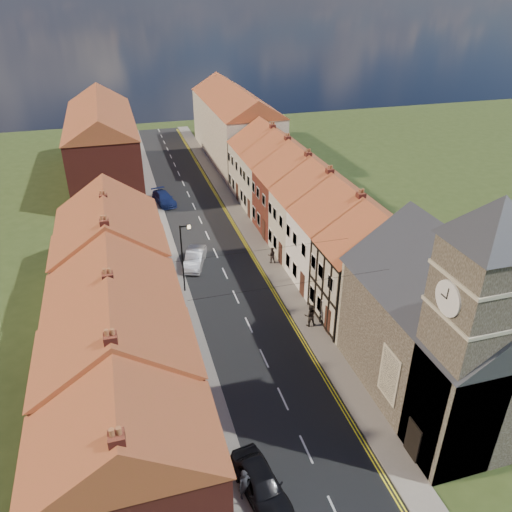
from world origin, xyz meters
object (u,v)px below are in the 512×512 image
(church, at_px, (457,322))
(pedestrian_right_b, at_px, (272,255))
(pedestrian_left, at_px, (245,485))
(pedestrian_right, at_px, (310,315))
(car_near, at_px, (261,484))
(car_far, at_px, (164,198))
(lamppost, at_px, (183,255))
(car_mid, at_px, (195,258))

(church, distance_m, pedestrian_right_b, 20.46)
(pedestrian_left, xyz_separation_m, pedestrian_right, (8.39, 12.50, -0.01))
(car_near, bearing_deg, car_far, 80.42)
(car_far, distance_m, pedestrian_right, 28.29)
(church, bearing_deg, lamppost, 128.30)
(car_near, xyz_separation_m, car_far, (0.00, 39.75, -0.11))
(car_far, xyz_separation_m, pedestrian_right, (7.54, -27.27, 0.35))
(lamppost, bearing_deg, pedestrian_right_b, 17.09)
(pedestrian_left, distance_m, pedestrian_right_b, 24.11)
(pedestrian_left, height_order, pedestrian_right, pedestrian_left)
(lamppost, distance_m, car_mid, 5.30)
(car_mid, relative_size, pedestrian_left, 2.44)
(pedestrian_right, bearing_deg, car_near, 64.86)
(car_far, relative_size, pedestrian_right, 2.56)
(car_near, distance_m, car_far, 39.75)
(pedestrian_right_b, bearing_deg, car_near, 79.19)
(car_near, xyz_separation_m, car_mid, (0.93, 24.15, -0.05))
(car_far, bearing_deg, lamppost, -103.62)
(lamppost, relative_size, car_mid, 1.36)
(car_near, xyz_separation_m, pedestrian_left, (-0.84, -0.01, 0.25))
(car_far, distance_m, pedestrian_right_b, 18.91)
(church, bearing_deg, pedestrian_right, 118.54)
(church, xyz_separation_m, car_near, (-12.56, -3.26, -5.10))
(church, height_order, pedestrian_right_b, church)
(lamppost, xyz_separation_m, car_near, (0.61, -19.94, -2.76))
(car_mid, xyz_separation_m, pedestrian_right_b, (6.83, -1.64, 0.15))
(pedestrian_right_b, bearing_deg, pedestrian_right, 96.97)
(pedestrian_right, bearing_deg, pedestrian_left, 62.13)
(church, distance_m, pedestrian_left, 14.62)
(car_mid, distance_m, car_far, 15.62)
(lamppost, xyz_separation_m, car_far, (0.61, 19.81, -2.87))
(car_mid, bearing_deg, pedestrian_right_b, 6.21)
(pedestrian_right, xyz_separation_m, pedestrian_right_b, (0.22, 10.02, -0.15))
(pedestrian_right, bearing_deg, car_far, -68.54)
(car_far, bearing_deg, pedestrian_right_b, -77.62)
(car_near, bearing_deg, pedestrian_right, 49.28)
(church, xyz_separation_m, car_far, (-12.56, 36.49, -5.21))
(car_mid, height_order, pedestrian_right_b, pedestrian_right_b)
(car_far, height_order, pedestrian_left, pedestrian_left)
(church, height_order, car_mid, church)
(pedestrian_left, bearing_deg, car_mid, 79.81)
(church, relative_size, pedestrian_right, 8.42)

